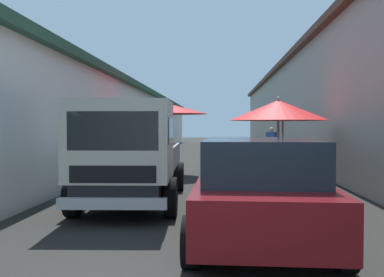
% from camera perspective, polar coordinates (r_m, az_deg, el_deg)
% --- Properties ---
extents(ground, '(90.00, 90.00, 0.00)m').
position_cam_1_polar(ground, '(16.02, 2.93, -4.15)').
color(ground, '#282826').
extents(building_left_whitewash, '(49.80, 7.50, 3.60)m').
position_cam_1_polar(building_left_whitewash, '(19.57, -18.06, 2.13)').
color(building_left_whitewash, silver).
rests_on(building_left_whitewash, ground).
extents(building_right_concrete, '(49.80, 7.50, 4.97)m').
position_cam_1_polar(building_right_concrete, '(19.46, 24.27, 4.08)').
color(building_right_concrete, '#A39E93').
rests_on(building_right_concrete, ground).
extents(fruit_stall_mid_lane, '(2.16, 2.16, 2.28)m').
position_cam_1_polar(fruit_stall_mid_lane, '(11.97, 12.33, 2.05)').
color(fruit_stall_mid_lane, '#9E9EA3').
rests_on(fruit_stall_mid_lane, ground).
extents(fruit_stall_near_left, '(2.16, 2.16, 2.28)m').
position_cam_1_polar(fruit_stall_near_left, '(9.17, 11.90, 1.83)').
color(fruit_stall_near_left, '#9E9EA3').
rests_on(fruit_stall_near_left, ground).
extents(fruit_stall_far_right, '(2.54, 2.54, 2.45)m').
position_cam_1_polar(fruit_stall_far_right, '(13.81, -3.20, 2.56)').
color(fruit_stall_far_right, '#9E9EA3').
rests_on(fruit_stall_far_right, ground).
extents(hatchback_car, '(3.95, 2.00, 1.45)m').
position_cam_1_polar(hatchback_car, '(6.05, 9.19, -6.79)').
color(hatchback_car, '#600F14').
rests_on(hatchback_car, ground).
extents(delivery_truck, '(4.99, 2.14, 2.08)m').
position_cam_1_polar(delivery_truck, '(8.13, -8.81, -2.48)').
color(delivery_truck, black).
rests_on(delivery_truck, ground).
extents(vendor_by_crates, '(0.45, 0.51, 1.58)m').
position_cam_1_polar(vendor_by_crates, '(20.05, 10.94, -0.40)').
color(vendor_by_crates, '#232328').
rests_on(vendor_by_crates, ground).
extents(plastic_stool, '(0.30, 0.30, 0.43)m').
position_cam_1_polar(plastic_stool, '(16.86, 12.32, -2.78)').
color(plastic_stool, '#194CB2').
rests_on(plastic_stool, ground).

